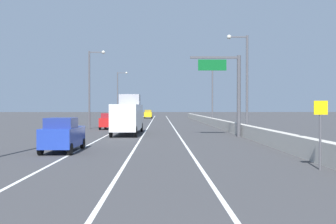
% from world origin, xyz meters
% --- Properties ---
extents(ground_plane, '(320.00, 320.00, 0.00)m').
position_xyz_m(ground_plane, '(0.00, 64.00, 0.00)').
color(ground_plane, '#38383A').
extents(lane_stripe_left, '(0.16, 130.00, 0.00)m').
position_xyz_m(lane_stripe_left, '(-5.50, 55.00, 0.00)').
color(lane_stripe_left, silver).
rests_on(lane_stripe_left, ground_plane).
extents(lane_stripe_center, '(0.16, 130.00, 0.00)m').
position_xyz_m(lane_stripe_center, '(-2.00, 55.00, 0.00)').
color(lane_stripe_center, silver).
rests_on(lane_stripe_center, ground_plane).
extents(lane_stripe_right, '(0.16, 130.00, 0.00)m').
position_xyz_m(lane_stripe_right, '(1.50, 55.00, 0.00)').
color(lane_stripe_right, silver).
rests_on(lane_stripe_right, ground_plane).
extents(jersey_barrier_right, '(0.60, 120.00, 1.10)m').
position_xyz_m(jersey_barrier_right, '(7.53, 40.00, 0.55)').
color(jersey_barrier_right, '#B2ADA3').
rests_on(jersey_barrier_right, ground_plane).
extents(overhead_sign_gantry, '(4.68, 0.36, 7.50)m').
position_xyz_m(overhead_sign_gantry, '(6.19, 31.07, 4.73)').
color(overhead_sign_gantry, '#47474C').
rests_on(overhead_sign_gantry, ground_plane).
extents(speed_advisory_sign, '(0.60, 0.11, 3.00)m').
position_xyz_m(speed_advisory_sign, '(6.63, 12.41, 1.76)').
color(speed_advisory_sign, '#4C4C51').
rests_on(speed_advisory_sign, ground_plane).
extents(lamp_post_right_second, '(2.14, 0.44, 9.92)m').
position_xyz_m(lamp_post_right_second, '(8.05, 33.83, 5.71)').
color(lamp_post_right_second, '#4C4C51').
rests_on(lamp_post_right_second, ground_plane).
extents(lamp_post_right_third, '(2.14, 0.44, 9.92)m').
position_xyz_m(lamp_post_right_third, '(7.89, 57.91, 5.71)').
color(lamp_post_right_third, '#4C4C51').
rests_on(lamp_post_right_third, ground_plane).
extents(lamp_post_left_mid, '(2.14, 0.44, 9.92)m').
position_xyz_m(lamp_post_left_mid, '(-9.05, 44.64, 5.71)').
color(lamp_post_left_mid, '#4C4C51').
rests_on(lamp_post_left_mid, ground_plane).
extents(lamp_post_left_far, '(2.14, 0.44, 9.92)m').
position_xyz_m(lamp_post_left_far, '(-8.69, 73.55, 5.71)').
color(lamp_post_left_far, '#4C4C51').
rests_on(lamp_post_left_far, ground_plane).
extents(car_yellow_0, '(1.99, 4.68, 2.11)m').
position_xyz_m(car_yellow_0, '(-3.34, 92.11, 1.05)').
color(car_yellow_0, gold).
rests_on(car_yellow_0, ground_plane).
extents(car_red_1, '(1.96, 4.55, 2.01)m').
position_xyz_m(car_red_1, '(-6.73, 44.00, 1.00)').
color(car_red_1, red).
rests_on(car_red_1, ground_plane).
extents(car_blue_2, '(1.91, 4.34, 2.09)m').
position_xyz_m(car_blue_2, '(-6.25, 19.39, 1.04)').
color(car_blue_2, '#1E389E').
rests_on(car_blue_2, ground_plane).
extents(box_truck, '(2.61, 9.77, 4.10)m').
position_xyz_m(box_truck, '(-3.58, 34.87, 1.87)').
color(box_truck, silver).
rests_on(box_truck, ground_plane).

